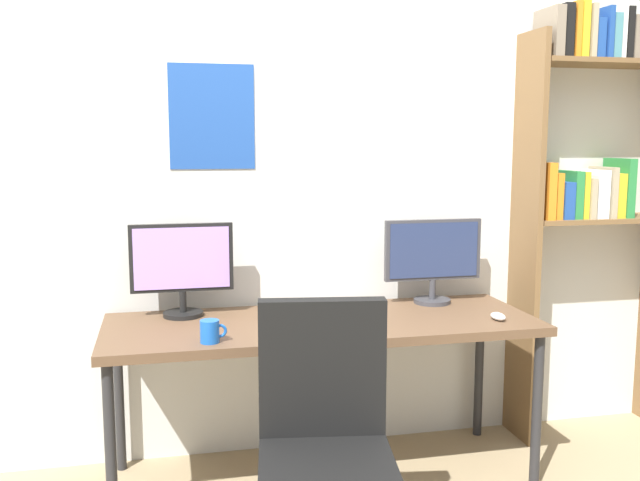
% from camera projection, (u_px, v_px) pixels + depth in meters
% --- Properties ---
extents(wall_back, '(4.30, 0.11, 2.60)m').
position_uv_depth(wall_back, '(303.00, 188.00, 3.44)').
color(wall_back, silver).
rests_on(wall_back, ground_plane).
extents(desk, '(1.90, 0.68, 0.74)m').
position_uv_depth(desk, '(322.00, 332.00, 3.12)').
color(desk, brown).
rests_on(desk, ground_plane).
extents(bookshelf, '(0.83, 0.28, 2.19)m').
position_uv_depth(bookshelf, '(592.00, 164.00, 3.56)').
color(bookshelf, brown).
rests_on(bookshelf, ground_plane).
extents(office_chair, '(0.52, 0.52, 0.99)m').
position_uv_depth(office_chair, '(325.00, 480.00, 2.36)').
color(office_chair, '#2D2D33').
rests_on(office_chair, ground_plane).
extents(monitor_left, '(0.46, 0.18, 0.42)m').
position_uv_depth(monitor_left, '(182.00, 265.00, 3.15)').
color(monitor_left, black).
rests_on(monitor_left, desk).
extents(monitor_right, '(0.49, 0.18, 0.41)m').
position_uv_depth(monitor_right, '(433.00, 256.00, 3.41)').
color(monitor_right, '#38383D').
rests_on(monitor_right, desk).
extents(keyboard_main, '(0.38, 0.13, 0.02)m').
position_uv_depth(keyboard_main, '(335.00, 332.00, 2.89)').
color(keyboard_main, silver).
rests_on(keyboard_main, desk).
extents(computer_mouse, '(0.06, 0.10, 0.03)m').
position_uv_depth(computer_mouse, '(498.00, 316.00, 3.11)').
color(computer_mouse, silver).
rests_on(computer_mouse, desk).
extents(coffee_mug, '(0.11, 0.08, 0.09)m').
position_uv_depth(coffee_mug, '(210.00, 331.00, 2.76)').
color(coffee_mug, blue).
rests_on(coffee_mug, desk).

